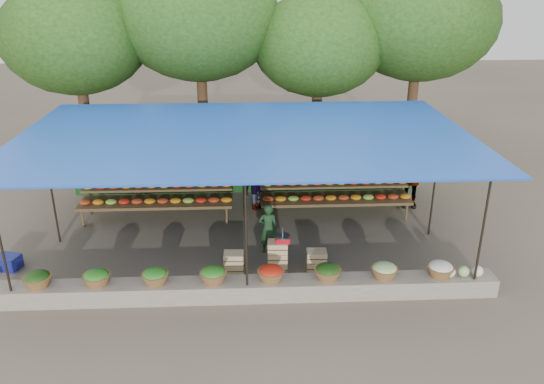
{
  "coord_description": "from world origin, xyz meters",
  "views": [
    {
      "loc": [
        0.07,
        -12.33,
        6.36
      ],
      "look_at": [
        0.66,
        0.2,
        1.2
      ],
      "focal_mm": 35.0,
      "sensor_mm": 36.0,
      "label": 1
    }
  ],
  "objects_px": {
    "crate_counter": "(276,260)",
    "vendor_seated": "(268,228)",
    "weighing_scale": "(283,238)",
    "blue_crate_back": "(7,262)"
  },
  "relations": [
    {
      "from": "crate_counter",
      "to": "vendor_seated",
      "type": "xyz_separation_m",
      "value": [
        -0.15,
        0.95,
        0.33
      ]
    },
    {
      "from": "weighing_scale",
      "to": "blue_crate_back",
      "type": "height_order",
      "value": "weighing_scale"
    },
    {
      "from": "crate_counter",
      "to": "weighing_scale",
      "type": "height_order",
      "value": "weighing_scale"
    },
    {
      "from": "vendor_seated",
      "to": "blue_crate_back",
      "type": "height_order",
      "value": "vendor_seated"
    },
    {
      "from": "weighing_scale",
      "to": "vendor_seated",
      "type": "height_order",
      "value": "vendor_seated"
    },
    {
      "from": "crate_counter",
      "to": "vendor_seated",
      "type": "height_order",
      "value": "vendor_seated"
    },
    {
      "from": "weighing_scale",
      "to": "blue_crate_back",
      "type": "distance_m",
      "value": 6.43
    },
    {
      "from": "blue_crate_back",
      "to": "crate_counter",
      "type": "bearing_deg",
      "value": 11.17
    },
    {
      "from": "crate_counter",
      "to": "blue_crate_back",
      "type": "xyz_separation_m",
      "value": [
        -6.24,
        0.43,
        -0.14
      ]
    },
    {
      "from": "weighing_scale",
      "to": "vendor_seated",
      "type": "relative_size",
      "value": 0.28
    }
  ]
}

